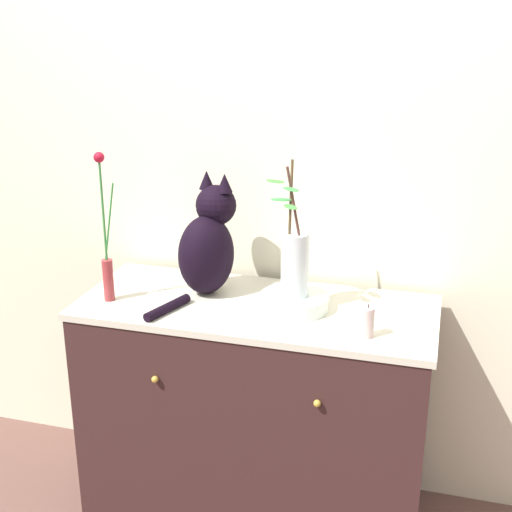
# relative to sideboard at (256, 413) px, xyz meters

# --- Properties ---
(ground_plane) EXTENTS (6.00, 6.00, 0.00)m
(ground_plane) POSITION_rel_sideboard_xyz_m (0.00, 0.00, -0.44)
(ground_plane) COLOR brown
(wall_back) EXTENTS (4.40, 0.08, 2.60)m
(wall_back) POSITION_rel_sideboard_xyz_m (0.00, 0.34, 0.86)
(wall_back) COLOR beige
(wall_back) RESTS_ON ground_plane
(sideboard) EXTENTS (1.25, 0.54, 0.87)m
(sideboard) POSITION_rel_sideboard_xyz_m (0.00, 0.00, 0.00)
(sideboard) COLOR #341D1D
(sideboard) RESTS_ON ground_plane
(cat_sitting) EXTENTS (0.25, 0.44, 0.43)m
(cat_sitting) POSITION_rel_sideboard_xyz_m (-0.20, 0.07, 0.62)
(cat_sitting) COLOR black
(cat_sitting) RESTS_ON sideboard
(vase_slim_green) EXTENTS (0.07, 0.04, 0.53)m
(vase_slim_green) POSITION_rel_sideboard_xyz_m (-0.51, -0.10, 0.61)
(vase_slim_green) COLOR maroon
(vase_slim_green) RESTS_ON sideboard
(bowl_porcelain) EXTENTS (0.24, 0.24, 0.05)m
(bowl_porcelain) POSITION_rel_sideboard_xyz_m (0.14, -0.00, 0.46)
(bowl_porcelain) COLOR white
(bowl_porcelain) RESTS_ON sideboard
(vase_glass_clear) EXTENTS (0.16, 0.15, 0.46)m
(vase_glass_clear) POSITION_rel_sideboard_xyz_m (0.13, -0.00, 0.61)
(vase_glass_clear) COLOR silver
(vase_glass_clear) RESTS_ON bowl_porcelain
(candle_pillar) EXTENTS (0.04, 0.04, 0.11)m
(candle_pillar) POSITION_rel_sideboard_xyz_m (0.40, -0.15, 0.49)
(candle_pillar) COLOR beige
(candle_pillar) RESTS_ON sideboard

